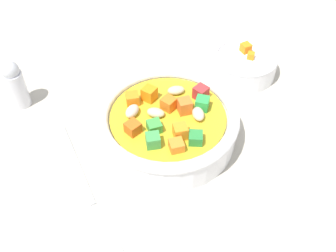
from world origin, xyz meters
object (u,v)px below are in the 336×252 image
Objects in this scene: pepper_shaker at (15,84)px; spoon at (92,201)px; soup_bowl_main at (168,124)px; side_bowl_small at (244,63)px.

spoon is at bearing -50.33° from pepper_shaker.
spoon is at bearing -127.49° from soup_bowl_main.
side_bowl_small is at bearing 113.35° from spoon.
spoon is 31.07cm from side_bowl_small.
soup_bowl_main is 2.44× the size of pepper_shaker.
soup_bowl_main is at bearing -128.13° from side_bowl_small.
soup_bowl_main is 17.63cm from side_bowl_small.
side_bowl_small is at bearing 51.87° from soup_bowl_main.
spoon is 2.72× the size of pepper_shaker.
soup_bowl_main is at bearing 113.71° from spoon.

